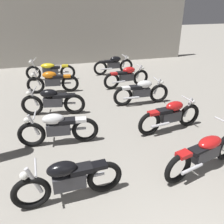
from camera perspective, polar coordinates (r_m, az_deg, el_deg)
The scene contains 11 objects.
back_wall at distance 13.43m, azimuth -9.46°, elevation 19.07°, with size 12.90×0.24×3.60m, color #9E998E.
motorcycle_left_row_1 at distance 4.35m, azimuth -10.54°, elevation -15.80°, with size 1.97×0.48×0.88m.
motorcycle_left_row_2 at distance 5.91m, azimuth -12.97°, elevation -3.78°, with size 1.97×0.48×0.88m.
motorcycle_left_row_3 at distance 7.49m, azimuth -14.20°, elevation 2.60°, with size 1.95×0.59×0.88m.
motorcycle_left_row_4 at distance 9.34m, azimuth -14.25°, elevation 7.26°, with size 1.97×0.48×0.88m.
motorcycle_left_row_5 at distance 10.89m, azimuth -14.79°, elevation 9.78°, with size 2.16×0.68×0.97m.
motorcycle_right_row_1 at distance 5.31m, azimuth 21.75°, elevation -8.96°, with size 2.12×0.86×0.97m.
motorcycle_right_row_2 at distance 6.57m, azimuth 14.07°, elevation -0.77°, with size 1.97×0.56×0.88m.
motorcycle_right_row_3 at distance 8.08m, azimuth 7.22°, elevation 4.95°, with size 1.97×0.48×0.88m.
motorcycle_right_row_4 at distance 9.66m, azimuth 3.60°, elevation 8.61°, with size 1.97×0.52×0.88m.
motorcycle_right_row_5 at distance 11.46m, azimuth 0.42°, elevation 11.44°, with size 1.97×0.48×0.88m.
Camera 1 is at (-1.53, -0.58, 3.32)m, focal length 37.66 mm.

